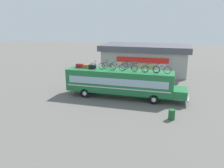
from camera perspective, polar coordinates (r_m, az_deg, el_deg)
The scene contains 14 objects.
ground_plane at distance 25.06m, azimuth 1.78°, elevation -3.28°, with size 120.00×120.00×0.00m, color #605E59.
bus at distance 24.50m, azimuth 2.34°, elevation 0.62°, with size 12.86×2.62×3.00m.
luggage_bag_1 at distance 25.85m, azimuth -8.08°, elevation 4.53°, with size 0.71×0.48×0.42m, color maroon.
luggage_bag_2 at distance 25.57m, azimuth -6.44°, elevation 4.43°, with size 0.51×0.50×0.39m, color olive.
luggage_bag_3 at distance 25.13m, azimuth -4.93°, elevation 4.30°, with size 0.72×0.50×0.42m, color black.
rooftop_bicycle_1 at distance 24.85m, azimuth -3.63°, elevation 4.60°, with size 1.63×0.44×0.90m.
rooftop_bicycle_2 at distance 24.91m, azimuth -0.66°, elevation 4.69°, with size 1.68×0.44×0.95m.
rooftop_bicycle_3 at distance 23.95m, azimuth 1.30°, elevation 4.24°, with size 1.79×0.44×0.93m.
rooftop_bicycle_4 at distance 24.38m, azimuth 4.40°, elevation 4.44°, with size 1.80×0.44×0.98m.
rooftop_bicycle_5 at distance 23.43m, azimuth 6.88°, elevation 3.87°, with size 1.72×0.44×0.92m.
rooftop_bicycle_6 at distance 23.53m, azimuth 9.71°, elevation 3.77°, with size 1.72×0.44×0.89m.
rooftop_bicycle_7 at distance 23.19m, azimuth 12.31°, elevation 3.56°, with size 1.82×0.44×0.98m.
roadside_building at distance 37.05m, azimuth 8.30°, elevation 6.35°, with size 13.66×7.38×4.43m.
trash_bin at distance 20.07m, azimuth 14.65°, elevation -7.37°, with size 0.55×0.55×0.88m, color #1E592D.
Camera 1 is at (5.81, -23.01, 8.06)m, focal length 36.71 mm.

